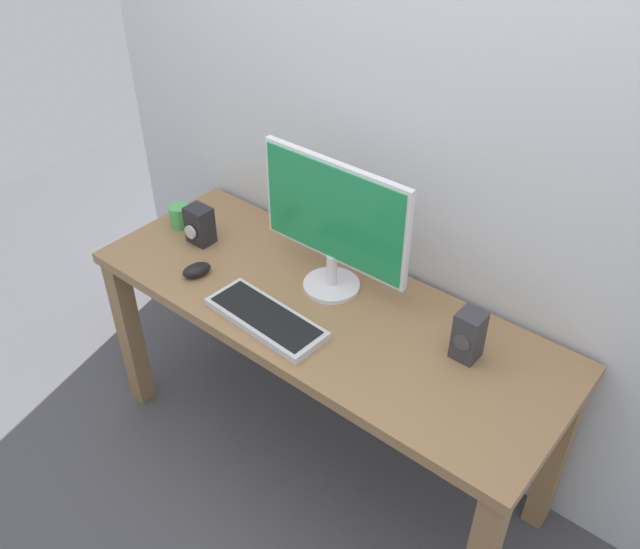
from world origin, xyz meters
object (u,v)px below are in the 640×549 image
Objects in this scene: mouse at (197,270)px; audio_controller at (199,226)px; coffee_mug at (180,216)px; keyboard_primary at (266,318)px; desk at (322,331)px; monitor at (334,221)px; speaker_right at (468,336)px.

audio_controller reaches higher than mouse.
keyboard_primary is at bearing -17.66° from coffee_mug.
coffee_mug is at bearing 178.36° from desk.
desk is at bearing 65.39° from keyboard_primary.
coffee_mug is at bearing 169.29° from audio_controller.
monitor reaches higher than audio_controller.
audio_controller is at bearing 160.45° from keyboard_primary.
audio_controller is (-0.15, 0.15, 0.05)m from mouse.
monitor is 0.74m from coffee_mug.
desk is at bearing 35.99° from mouse.
speaker_right is at bearing 3.00° from coffee_mug.
desk is 0.25m from keyboard_primary.
audio_controller reaches higher than desk.
desk is 0.76m from coffee_mug.
coffee_mug is at bearing 162.34° from keyboard_primary.
monitor is 3.43× the size of speaker_right.
desk is 10.26× the size of speaker_right.
monitor is 1.31× the size of keyboard_primary.
desk is at bearing -170.17° from speaker_right.
audio_controller reaches higher than keyboard_primary.
coffee_mug is at bearing 165.20° from mouse.
speaker_right is (0.58, 0.27, 0.07)m from keyboard_primary.
desk is 0.41m from monitor.
speaker_right is 1.23m from coffee_mug.
speaker_right is (0.94, 0.24, 0.06)m from mouse.
desk is 16.05× the size of mouse.
coffee_mug is (-0.74, 0.02, 0.17)m from desk.
speaker_right is at bearing 25.12° from keyboard_primary.
speaker_right is 1.13× the size of audio_controller.
mouse is at bearing -148.05° from monitor.
monitor is at bearing 6.47° from coffee_mug.
speaker_right reaches higher than audio_controller.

